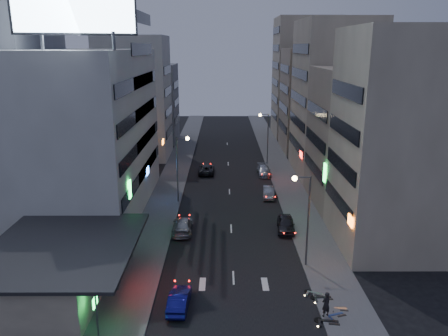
{
  "coord_description": "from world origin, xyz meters",
  "views": [
    {
      "loc": [
        -0.86,
        -28.04,
        18.32
      ],
      "look_at": [
        -0.74,
        15.4,
        6.18
      ],
      "focal_mm": 35.0,
      "sensor_mm": 36.0,
      "label": 1
    }
  ],
  "objects_px": {
    "scooter_blue": "(343,305)",
    "parked_car_right_mid": "(269,192)",
    "parked_car_left": "(206,169)",
    "person": "(326,304)",
    "road_car_blue": "(179,300)",
    "scooter_silver_b": "(324,287)",
    "parked_car_right_far": "(264,171)",
    "road_car_silver": "(182,226)",
    "parked_car_right_near": "(286,224)",
    "scooter_black_b": "(331,289)",
    "scooter_black_a": "(339,313)",
    "scooter_silver_a": "(348,302)"
  },
  "relations": [
    {
      "from": "scooter_blue",
      "to": "parked_car_right_mid",
      "type": "bearing_deg",
      "value": -12.61
    },
    {
      "from": "parked_car_left",
      "to": "person",
      "type": "distance_m",
      "value": 37.19
    },
    {
      "from": "parked_car_right_mid",
      "to": "road_car_blue",
      "type": "relative_size",
      "value": 1.0
    },
    {
      "from": "person",
      "to": "scooter_silver_b",
      "type": "xyz_separation_m",
      "value": [
        0.53,
        2.81,
        -0.37
      ]
    },
    {
      "from": "parked_car_right_far",
      "to": "road_car_silver",
      "type": "bearing_deg",
      "value": -117.77
    },
    {
      "from": "road_car_blue",
      "to": "scooter_silver_b",
      "type": "distance_m",
      "value": 10.97
    },
    {
      "from": "parked_car_right_far",
      "to": "scooter_silver_b",
      "type": "height_order",
      "value": "parked_car_right_far"
    },
    {
      "from": "parked_car_right_near",
      "to": "person",
      "type": "bearing_deg",
      "value": -82.61
    },
    {
      "from": "parked_car_right_near",
      "to": "scooter_blue",
      "type": "height_order",
      "value": "parked_car_right_near"
    },
    {
      "from": "parked_car_right_near",
      "to": "parked_car_right_mid",
      "type": "xyz_separation_m",
      "value": [
        -0.7,
        10.32,
        -0.08
      ]
    },
    {
      "from": "scooter_blue",
      "to": "scooter_black_b",
      "type": "distance_m",
      "value": 2.03
    },
    {
      "from": "parked_car_right_near",
      "to": "parked_car_right_far",
      "type": "height_order",
      "value": "parked_car_right_near"
    },
    {
      "from": "parked_car_right_far",
      "to": "scooter_black_a",
      "type": "height_order",
      "value": "scooter_black_a"
    },
    {
      "from": "parked_car_left",
      "to": "road_car_silver",
      "type": "bearing_deg",
      "value": 85.91
    },
    {
      "from": "road_car_silver",
      "to": "scooter_black_a",
      "type": "distance_m",
      "value": 19.42
    },
    {
      "from": "road_car_blue",
      "to": "scooter_black_b",
      "type": "xyz_separation_m",
      "value": [
        11.32,
        1.28,
        0.06
      ]
    },
    {
      "from": "scooter_black_a",
      "to": "scooter_silver_a",
      "type": "xyz_separation_m",
      "value": [
        1.03,
        1.51,
        -0.13
      ]
    },
    {
      "from": "person",
      "to": "parked_car_right_near",
      "type": "bearing_deg",
      "value": -115.8
    },
    {
      "from": "scooter_silver_a",
      "to": "scooter_blue",
      "type": "relative_size",
      "value": 0.88
    },
    {
      "from": "road_car_silver",
      "to": "scooter_silver_a",
      "type": "distance_m",
      "value": 18.96
    },
    {
      "from": "parked_car_right_near",
      "to": "road_car_blue",
      "type": "distance_m",
      "value": 16.77
    },
    {
      "from": "scooter_silver_a",
      "to": "scooter_black_b",
      "type": "distance_m",
      "value": 1.76
    },
    {
      "from": "parked_car_right_mid",
      "to": "scooter_silver_b",
      "type": "bearing_deg",
      "value": -79.71
    },
    {
      "from": "parked_car_right_far",
      "to": "road_car_blue",
      "type": "relative_size",
      "value": 1.17
    },
    {
      "from": "parked_car_left",
      "to": "scooter_blue",
      "type": "xyz_separation_m",
      "value": [
        10.93,
        -35.43,
        0.01
      ]
    },
    {
      "from": "parked_car_left",
      "to": "scooter_blue",
      "type": "bearing_deg",
      "value": 107.6
    },
    {
      "from": "road_car_silver",
      "to": "scooter_blue",
      "type": "height_order",
      "value": "road_car_silver"
    },
    {
      "from": "road_car_blue",
      "to": "scooter_blue",
      "type": "distance_m",
      "value": 11.67
    },
    {
      "from": "scooter_black_a",
      "to": "scooter_black_b",
      "type": "relative_size",
      "value": 1.06
    },
    {
      "from": "scooter_black_a",
      "to": "road_car_silver",
      "type": "bearing_deg",
      "value": 46.25
    },
    {
      "from": "parked_car_right_mid",
      "to": "scooter_silver_a",
      "type": "bearing_deg",
      "value": -77.06
    },
    {
      "from": "parked_car_right_mid",
      "to": "person",
      "type": "bearing_deg",
      "value": -81.46
    },
    {
      "from": "parked_car_left",
      "to": "person",
      "type": "relative_size",
      "value": 2.59
    },
    {
      "from": "parked_car_right_mid",
      "to": "person",
      "type": "xyz_separation_m",
      "value": [
        1.4,
        -25.28,
        0.4
      ]
    },
    {
      "from": "parked_car_left",
      "to": "person",
      "type": "xyz_separation_m",
      "value": [
        9.61,
        -35.93,
        0.38
      ]
    },
    {
      "from": "parked_car_right_mid",
      "to": "scooter_silver_a",
      "type": "distance_m",
      "value": 24.53
    },
    {
      "from": "parked_car_right_far",
      "to": "scooter_silver_b",
      "type": "relative_size",
      "value": 2.5
    },
    {
      "from": "scooter_blue",
      "to": "scooter_black_b",
      "type": "bearing_deg",
      "value": -9.58
    },
    {
      "from": "parked_car_right_near",
      "to": "road_car_silver",
      "type": "height_order",
      "value": "parked_car_right_near"
    },
    {
      "from": "scooter_silver_a",
      "to": "scooter_blue",
      "type": "height_order",
      "value": "scooter_blue"
    },
    {
      "from": "parked_car_right_mid",
      "to": "scooter_silver_b",
      "type": "distance_m",
      "value": 22.55
    },
    {
      "from": "scooter_black_a",
      "to": "parked_car_right_mid",
      "type": "bearing_deg",
      "value": 12.58
    },
    {
      "from": "parked_car_left",
      "to": "road_car_blue",
      "type": "distance_m",
      "value": 34.71
    },
    {
      "from": "scooter_silver_a",
      "to": "road_car_blue",
      "type": "bearing_deg",
      "value": 96.75
    },
    {
      "from": "parked_car_right_near",
      "to": "parked_car_right_mid",
      "type": "distance_m",
      "value": 10.34
    },
    {
      "from": "parked_car_left",
      "to": "parked_car_right_near",
      "type": "bearing_deg",
      "value": 113.47
    },
    {
      "from": "road_car_blue",
      "to": "scooter_black_a",
      "type": "height_order",
      "value": "scooter_black_a"
    },
    {
      "from": "road_car_blue",
      "to": "parked_car_left",
      "type": "bearing_deg",
      "value": -88.21
    },
    {
      "from": "parked_car_right_near",
      "to": "parked_car_right_far",
      "type": "relative_size",
      "value": 0.92
    },
    {
      "from": "parked_car_right_near",
      "to": "person",
      "type": "relative_size",
      "value": 2.29
    }
  ]
}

